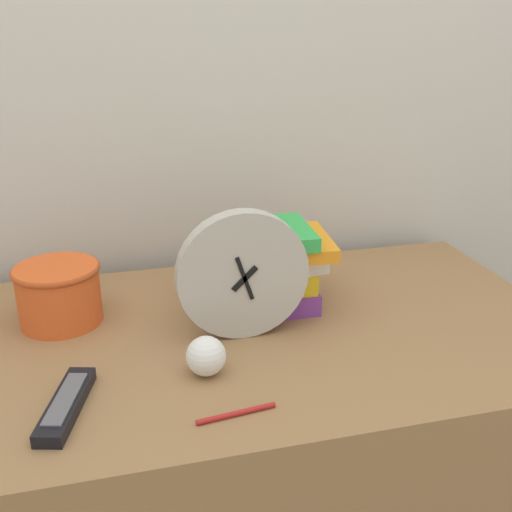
% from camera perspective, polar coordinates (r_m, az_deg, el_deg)
% --- Properties ---
extents(wall_back, '(6.00, 0.04, 2.40)m').
position_cam_1_polar(wall_back, '(1.38, -8.56, 16.81)').
color(wall_back, beige).
rests_on(wall_back, ground_plane).
extents(desk, '(1.38, 0.67, 0.77)m').
position_cam_1_polar(desk, '(1.34, -4.46, -22.05)').
color(desk, olive).
rests_on(desk, ground_plane).
extents(desk_clock, '(0.24, 0.04, 0.24)m').
position_cam_1_polar(desk_clock, '(1.05, -1.27, -1.84)').
color(desk_clock, '#B7B2A8').
rests_on(desk_clock, desk).
extents(book_stack, '(0.26, 0.22, 0.17)m').
position_cam_1_polar(book_stack, '(1.18, 0.61, -0.88)').
color(book_stack, '#7A3899').
rests_on(book_stack, desk).
extents(basket, '(0.16, 0.16, 0.11)m').
position_cam_1_polar(basket, '(1.18, -18.28, -3.26)').
color(basket, '#E05623').
rests_on(basket, desk).
extents(tv_remote, '(0.09, 0.18, 0.02)m').
position_cam_1_polar(tv_remote, '(0.95, -17.63, -13.32)').
color(tv_remote, black).
rests_on(tv_remote, desk).
extents(crumpled_paper_ball, '(0.07, 0.07, 0.07)m').
position_cam_1_polar(crumpled_paper_ball, '(0.98, -4.78, -9.47)').
color(crumpled_paper_ball, white).
rests_on(crumpled_paper_ball, desk).
extents(pen, '(0.12, 0.02, 0.01)m').
position_cam_1_polar(pen, '(0.90, -1.89, -14.76)').
color(pen, '#B21E1E').
rests_on(pen, desk).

